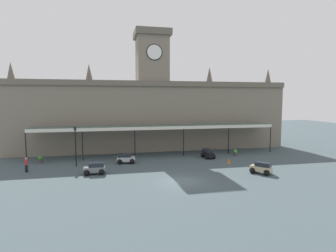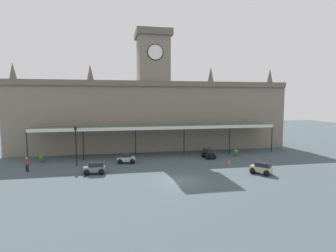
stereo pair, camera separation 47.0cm
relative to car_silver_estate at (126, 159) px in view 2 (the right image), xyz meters
The scene contains 12 objects.
ground_plane 10.20m from the car_silver_estate, 61.14° to the right, with size 140.00×140.00×0.00m, color #3F4D52.
station_building 12.16m from the car_silver_estate, 63.04° to the left, with size 43.29×6.27×18.80m.
entrance_canopy 7.49m from the car_silver_estate, 41.26° to the left, with size 34.72×3.26×4.36m.
car_silver_estate is the anchor object (origin of this frame).
car_black_estate 11.31m from the car_silver_estate, ahead, with size 1.70×2.33×1.27m.
car_beige_estate 16.23m from the car_silver_estate, 29.75° to the right, with size 2.32×2.41×1.27m.
car_grey_estate 5.72m from the car_silver_estate, 128.63° to the right, with size 2.26×1.55×1.27m.
pedestrian_near_entrance 11.20m from the car_silver_estate, 169.63° to the right, with size 0.36×0.34×1.67m.
victorian_lamppost 6.46m from the car_silver_estate, behind, with size 0.30×0.30×4.96m.
traffic_cone 13.03m from the car_silver_estate, 11.80° to the right, with size 0.40×0.40×0.60m, color orange.
planter_forecourt_centre 10.86m from the car_silver_estate, 167.42° to the left, with size 0.60×0.60×0.96m.
planter_near_kerb 15.61m from the car_silver_estate, ahead, with size 0.60×0.60×0.96m.
Camera 2 is at (-6.44, -25.64, 8.00)m, focal length 29.40 mm.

